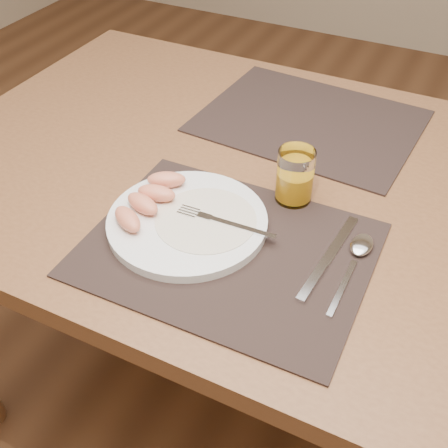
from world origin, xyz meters
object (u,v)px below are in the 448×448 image
Objects in this scene: placemat_near at (228,249)px; fork at (218,220)px; table at (276,212)px; placemat_far at (309,121)px; spoon at (359,251)px; knife at (324,264)px; plate at (187,222)px; juice_glass at (295,178)px.

fork is (-0.04, 0.04, 0.02)m from placemat_near.
table is 3.11× the size of placemat_far.
fork is 0.92× the size of spoon.
fork is at bearing 179.01° from knife.
fork is at bearing 135.32° from placemat_near.
spoon is at bearing 23.18° from placemat_near.
placemat_near is 0.21m from spoon.
fork is (0.05, 0.02, 0.01)m from plate.
juice_glass is at bearing 74.52° from placemat_near.
knife is at bearing 12.31° from placemat_near.
knife is 2.24× the size of juice_glass.
fork reaches higher than spoon.
knife is at bearing -50.99° from table.
juice_glass is at bearing -76.33° from placemat_far.
knife reaches higher than placemat_near.
plate is 2.74× the size of juice_glass.
placemat_near is 2.04× the size of knife.
fork is 0.19m from knife.
plate is (-0.09, 0.02, 0.01)m from placemat_near.
placemat_far is at bearing 92.44° from placemat_near.
placemat_near is 0.09m from plate.
placemat_near is at bearing -44.68° from fork.
juice_glass is (0.05, -0.05, 0.13)m from table.
placemat_far is at bearing 120.59° from spoon.
placemat_near is 0.44m from placemat_far.
juice_glass is (-0.15, 0.09, 0.04)m from spoon.
table is 3.11× the size of placemat_near.
spoon is at bearing -35.56° from table.
juice_glass reaches higher than placemat_far.
juice_glass is at bearing 127.43° from knife.
fork reaches higher than table.
juice_glass is at bearing -47.06° from table.
placemat_far is (-0.02, 0.22, 0.09)m from table.
juice_glass is at bearing 48.21° from plate.
fork is at bearing -92.55° from placemat_far.
plate is at bearing 166.27° from placemat_near.
plate is 0.05m from fork.
spoon reaches higher than placemat_far.
knife is at bearing -67.29° from placemat_far.
table is at bearing 78.65° from fork.
placemat_far is 2.36× the size of spoon.
spoon is (0.04, 0.05, 0.00)m from knife.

